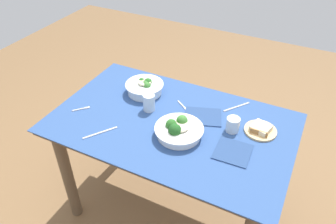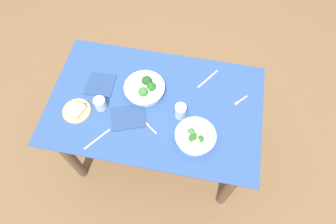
{
  "view_description": "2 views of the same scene",
  "coord_description": "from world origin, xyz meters",
  "px_view_note": "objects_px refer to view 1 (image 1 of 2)",
  "views": [
    {
      "loc": [
        0.6,
        -1.25,
        1.92
      ],
      "look_at": [
        -0.05,
        0.06,
        0.79
      ],
      "focal_mm": 35.04,
      "sensor_mm": 36.0,
      "label": 1
    },
    {
      "loc": [
        -0.25,
        0.87,
        2.33
      ],
      "look_at": [
        -0.09,
        0.05,
        0.79
      ],
      "focal_mm": 31.17,
      "sensor_mm": 36.0,
      "label": 2
    }
  ],
  "objects_px": {
    "broccoli_bowl_near": "(178,130)",
    "napkin_folded_lower": "(203,116)",
    "bread_side_plate": "(260,130)",
    "water_glass_center": "(233,125)",
    "fork_by_near_bowl": "(183,106)",
    "fork_by_far_bowl": "(82,109)",
    "napkin_folded_upper": "(233,152)",
    "broccoli_bowl_far": "(145,87)",
    "table_knife_right": "(237,107)",
    "table_knife_left": "(100,133)",
    "water_glass_side": "(149,102)"
  },
  "relations": [
    {
      "from": "fork_by_far_bowl",
      "to": "napkin_folded_upper",
      "type": "relative_size",
      "value": 0.48
    },
    {
      "from": "water_glass_side",
      "to": "napkin_folded_lower",
      "type": "height_order",
      "value": "water_glass_side"
    },
    {
      "from": "broccoli_bowl_far",
      "to": "fork_by_far_bowl",
      "type": "relative_size",
      "value": 2.82
    },
    {
      "from": "fork_by_far_bowl",
      "to": "broccoli_bowl_near",
      "type": "bearing_deg",
      "value": -43.01
    },
    {
      "from": "napkin_folded_lower",
      "to": "table_knife_left",
      "type": "bearing_deg",
      "value": -139.58
    },
    {
      "from": "napkin_folded_upper",
      "to": "bread_side_plate",
      "type": "bearing_deg",
      "value": 68.85
    },
    {
      "from": "broccoli_bowl_far",
      "to": "fork_by_near_bowl",
      "type": "xyz_separation_m",
      "value": [
        0.27,
        -0.03,
        -0.03
      ]
    },
    {
      "from": "broccoli_bowl_far",
      "to": "water_glass_center",
      "type": "relative_size",
      "value": 2.91
    },
    {
      "from": "napkin_folded_lower",
      "to": "water_glass_side",
      "type": "bearing_deg",
      "value": -166.2
    },
    {
      "from": "broccoli_bowl_far",
      "to": "water_glass_side",
      "type": "relative_size",
      "value": 2.31
    },
    {
      "from": "water_glass_center",
      "to": "fork_by_near_bowl",
      "type": "height_order",
      "value": "water_glass_center"
    },
    {
      "from": "table_knife_left",
      "to": "napkin_folded_lower",
      "type": "distance_m",
      "value": 0.57
    },
    {
      "from": "table_knife_right",
      "to": "napkin_folded_lower",
      "type": "xyz_separation_m",
      "value": [
        -0.14,
        -0.17,
        0.0
      ]
    },
    {
      "from": "water_glass_center",
      "to": "napkin_folded_upper",
      "type": "xyz_separation_m",
      "value": [
        0.05,
        -0.16,
        -0.04
      ]
    },
    {
      "from": "fork_by_near_bowl",
      "to": "table_knife_right",
      "type": "height_order",
      "value": "same"
    },
    {
      "from": "broccoli_bowl_near",
      "to": "napkin_folded_lower",
      "type": "xyz_separation_m",
      "value": [
        0.06,
        0.2,
        -0.03
      ]
    },
    {
      "from": "broccoli_bowl_far",
      "to": "water_glass_side",
      "type": "height_order",
      "value": "water_glass_side"
    },
    {
      "from": "bread_side_plate",
      "to": "fork_by_near_bowl",
      "type": "xyz_separation_m",
      "value": [
        -0.46,
        0.02,
        -0.01
      ]
    },
    {
      "from": "water_glass_side",
      "to": "table_knife_left",
      "type": "distance_m",
      "value": 0.33
    },
    {
      "from": "bread_side_plate",
      "to": "napkin_folded_lower",
      "type": "distance_m",
      "value": 0.32
    },
    {
      "from": "broccoli_bowl_near",
      "to": "fork_by_far_bowl",
      "type": "relative_size",
      "value": 3.08
    },
    {
      "from": "napkin_folded_lower",
      "to": "fork_by_far_bowl",
      "type": "bearing_deg",
      "value": -159.37
    },
    {
      "from": "fork_by_near_bowl",
      "to": "water_glass_side",
      "type": "bearing_deg",
      "value": -108.48
    },
    {
      "from": "napkin_folded_lower",
      "to": "napkin_folded_upper",
      "type": "bearing_deg",
      "value": -39.61
    },
    {
      "from": "table_knife_left",
      "to": "fork_by_near_bowl",
      "type": "bearing_deg",
      "value": 179.36
    },
    {
      "from": "broccoli_bowl_near",
      "to": "table_knife_right",
      "type": "relative_size",
      "value": 1.4
    },
    {
      "from": "broccoli_bowl_far",
      "to": "napkin_folded_lower",
      "type": "xyz_separation_m",
      "value": [
        0.41,
        -0.07,
        -0.03
      ]
    },
    {
      "from": "fork_by_near_bowl",
      "to": "napkin_folded_upper",
      "type": "xyz_separation_m",
      "value": [
        0.38,
        -0.24,
        0.0
      ]
    },
    {
      "from": "bread_side_plate",
      "to": "table_knife_left",
      "type": "xyz_separation_m",
      "value": [
        -0.75,
        -0.39,
        -0.01
      ]
    },
    {
      "from": "bread_side_plate",
      "to": "fork_by_far_bowl",
      "type": "distance_m",
      "value": 1.01
    },
    {
      "from": "water_glass_side",
      "to": "napkin_folded_upper",
      "type": "relative_size",
      "value": 0.59
    },
    {
      "from": "table_knife_right",
      "to": "napkin_folded_upper",
      "type": "relative_size",
      "value": 1.06
    },
    {
      "from": "broccoli_bowl_far",
      "to": "water_glass_center",
      "type": "xyz_separation_m",
      "value": [
        0.59,
        -0.1,
        0.0
      ]
    },
    {
      "from": "table_knife_right",
      "to": "napkin_folded_upper",
      "type": "height_order",
      "value": "napkin_folded_upper"
    },
    {
      "from": "broccoli_bowl_far",
      "to": "broccoli_bowl_near",
      "type": "xyz_separation_m",
      "value": [
        0.35,
        -0.27,
        -0.0
      ]
    },
    {
      "from": "broccoli_bowl_far",
      "to": "fork_by_far_bowl",
      "type": "height_order",
      "value": "broccoli_bowl_far"
    },
    {
      "from": "broccoli_bowl_near",
      "to": "water_glass_side",
      "type": "distance_m",
      "value": 0.28
    },
    {
      "from": "water_glass_center",
      "to": "fork_by_far_bowl",
      "type": "relative_size",
      "value": 0.97
    },
    {
      "from": "table_knife_left",
      "to": "table_knife_right",
      "type": "relative_size",
      "value": 1.05
    },
    {
      "from": "fork_by_far_bowl",
      "to": "napkin_folded_lower",
      "type": "height_order",
      "value": "napkin_folded_lower"
    },
    {
      "from": "fork_by_far_bowl",
      "to": "napkin_folded_upper",
      "type": "xyz_separation_m",
      "value": [
        0.89,
        0.05,
        0.0
      ]
    },
    {
      "from": "water_glass_side",
      "to": "broccoli_bowl_far",
      "type": "bearing_deg",
      "value": 127.72
    },
    {
      "from": "bread_side_plate",
      "to": "water_glass_center",
      "type": "bearing_deg",
      "value": -157.27
    },
    {
      "from": "water_glass_center",
      "to": "fork_by_far_bowl",
      "type": "height_order",
      "value": "water_glass_center"
    },
    {
      "from": "water_glass_side",
      "to": "fork_by_far_bowl",
      "type": "distance_m",
      "value": 0.39
    },
    {
      "from": "water_glass_center",
      "to": "broccoli_bowl_near",
      "type": "bearing_deg",
      "value": -145.74
    },
    {
      "from": "broccoli_bowl_near",
      "to": "napkin_folded_lower",
      "type": "relative_size",
      "value": 1.26
    },
    {
      "from": "bread_side_plate",
      "to": "table_knife_left",
      "type": "relative_size",
      "value": 0.89
    },
    {
      "from": "broccoli_bowl_far",
      "to": "fork_by_near_bowl",
      "type": "relative_size",
      "value": 2.63
    },
    {
      "from": "napkin_folded_lower",
      "to": "broccoli_bowl_far",
      "type": "bearing_deg",
      "value": 170.82
    }
  ]
}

